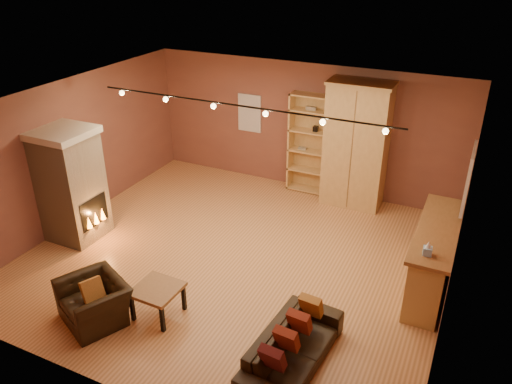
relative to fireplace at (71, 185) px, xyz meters
The scene contains 16 objects.
floor 3.28m from the fireplace, 11.16° to the left, with size 7.00×7.00×0.00m, color #AE6F3D.
ceiling 3.55m from the fireplace, 11.16° to the left, with size 7.00×7.00×0.00m, color brown.
back_wall 4.92m from the fireplace, 51.69° to the left, with size 7.00×0.02×2.80m, color brown.
left_wall 0.83m from the fireplace, 127.41° to the left, with size 0.02×6.50×2.80m, color brown.
right_wall 6.58m from the fireplace, ahead, with size 0.02×6.50×2.80m, color brown.
fireplace is the anchor object (origin of this frame).
back_window 4.24m from the fireplace, 65.55° to the left, with size 0.56×0.04×0.86m, color silver.
bookcase 4.95m from the fireplace, 48.95° to the left, with size 0.90×0.35×2.20m.
armoire 5.56m from the fireplace, 39.23° to the left, with size 1.29×0.73×2.63m.
bar_counter 6.38m from the fireplace, 10.93° to the left, with size 0.61×2.29×1.09m.
tissue_box 6.20m from the fireplace, ahead, with size 0.14×0.14×0.22m.
right_window 6.84m from the fireplace, 17.08° to the left, with size 0.05×0.90×1.00m, color silver.
loveseat 5.09m from the fireplace, 15.11° to the right, with size 0.69×1.88×0.77m.
armchair 2.65m from the fireplace, 41.74° to the right, with size 1.14×0.98×0.84m.
coffee_table 3.04m from the fireplace, 24.66° to the right, with size 0.66×0.66×0.49m.
track_rail 3.54m from the fireplace, 14.74° to the left, with size 5.20×0.09×0.13m.
Camera 1 is at (3.49, -6.53, 5.01)m, focal length 35.00 mm.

